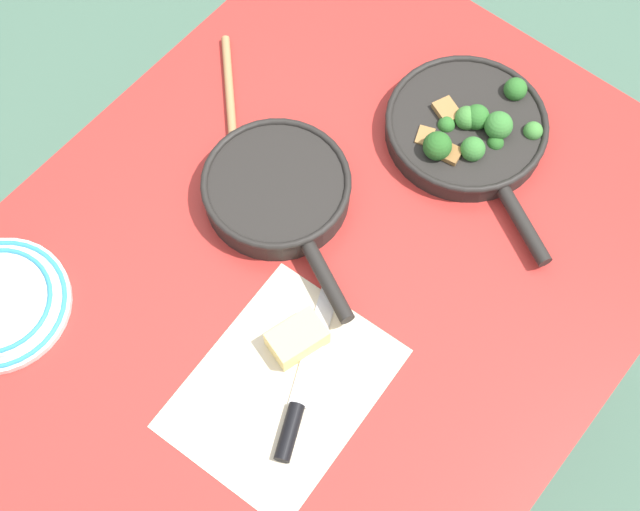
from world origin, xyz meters
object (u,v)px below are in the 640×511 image
wooden_spoon (233,140)px  cheese_block (297,339)px  grater_knife (300,396)px  skillet_broccoli (468,128)px  skillet_eggs (277,190)px

wooden_spoon → cheese_block: bearing=11.3°
cheese_block → wooden_spoon: bearing=-123.2°
cheese_block → grater_knife: bearing=42.5°
skillet_broccoli → wooden_spoon: bearing=-110.9°
cheese_block → skillet_eggs: bearing=-132.8°
skillet_broccoli → grater_knife: bearing=-53.7°
skillet_broccoli → cheese_block: (0.47, 0.02, -0.01)m
skillet_eggs → grater_knife: skillet_eggs is taller
skillet_broccoli → skillet_eggs: bearing=-91.9°
grater_knife → cheese_block: 0.09m
skillet_eggs → grater_knife: (0.24, 0.25, -0.02)m
skillet_broccoli → cheese_block: skillet_broccoli is taller
grater_knife → cheese_block: size_ratio=2.76×
skillet_eggs → cheese_block: (0.17, 0.19, -0.01)m
skillet_eggs → wooden_spoon: skillet_eggs is taller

